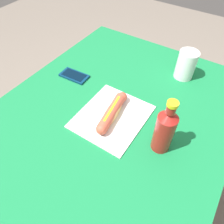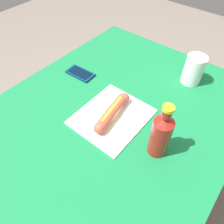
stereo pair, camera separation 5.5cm
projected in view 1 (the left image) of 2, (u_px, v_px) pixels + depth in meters
ground_plane at (112, 189)px, 1.43m from camera, size 6.00×6.00×0.00m
dining_table at (112, 134)px, 0.95m from camera, size 1.12×0.89×0.78m
paper_wrapper at (112, 117)px, 0.83m from camera, size 0.28×0.25×0.01m
hot_dog at (112, 112)px, 0.81m from camera, size 0.22×0.08×0.05m
cell_phone at (74, 76)px, 0.99m from camera, size 0.07×0.14×0.01m
soda_bottle at (165, 130)px, 0.67m from camera, size 0.06×0.06×0.22m
drinking_cup at (186, 65)px, 0.95m from camera, size 0.08×0.08×0.13m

